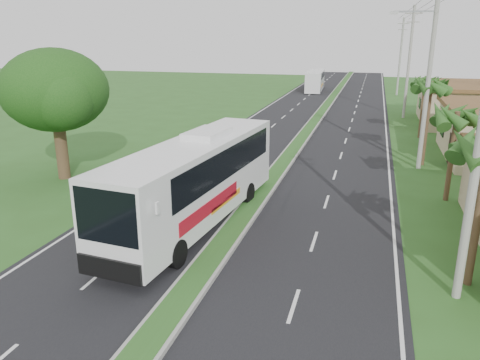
# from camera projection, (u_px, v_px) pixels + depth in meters

# --- Properties ---
(ground) EXTENTS (180.00, 180.00, 0.00)m
(ground) POSITION_uv_depth(u_px,v_px,m) (190.00, 290.00, 15.62)
(ground) COLOR #2A531E
(ground) RESTS_ON ground
(road_asphalt) EXTENTS (14.00, 160.00, 0.02)m
(road_asphalt) POSITION_uv_depth(u_px,v_px,m) (292.00, 152.00, 34.00)
(road_asphalt) COLOR black
(road_asphalt) RESTS_ON ground
(median_strip) EXTENTS (1.20, 160.00, 0.18)m
(median_strip) POSITION_uv_depth(u_px,v_px,m) (292.00, 151.00, 33.97)
(median_strip) COLOR gray
(median_strip) RESTS_ON ground
(lane_edge_left) EXTENTS (0.12, 160.00, 0.01)m
(lane_edge_left) POSITION_uv_depth(u_px,v_px,m) (205.00, 147.00, 35.75)
(lane_edge_left) COLOR silver
(lane_edge_left) RESTS_ON ground
(lane_edge_right) EXTENTS (0.12, 160.00, 0.01)m
(lane_edge_right) POSITION_uv_depth(u_px,v_px,m) (388.00, 159.00, 32.25)
(lane_edge_right) COLOR silver
(lane_edge_right) RESTS_ON ground
(shop_far) EXTENTS (8.60, 11.60, 3.82)m
(shop_far) POSITION_uv_depth(u_px,v_px,m) (467.00, 104.00, 44.47)
(shop_far) COLOR tan
(shop_far) RESTS_ON ground
(palm_verge_b) EXTENTS (2.40, 2.40, 5.05)m
(palm_verge_b) POSITION_uv_depth(u_px,v_px,m) (457.00, 116.00, 22.90)
(palm_verge_b) COLOR #473321
(palm_verge_b) RESTS_ON ground
(palm_verge_c) EXTENTS (2.40, 2.40, 5.85)m
(palm_verge_c) POSITION_uv_depth(u_px,v_px,m) (431.00, 86.00, 29.27)
(palm_verge_c) COLOR #473321
(palm_verge_c) RESTS_ON ground
(palm_verge_d) EXTENTS (2.40, 2.40, 5.25)m
(palm_verge_d) POSITION_uv_depth(u_px,v_px,m) (425.00, 82.00, 37.57)
(palm_verge_d) COLOR #473321
(palm_verge_d) RESTS_ON ground
(shade_tree) EXTENTS (6.30, 6.00, 7.54)m
(shade_tree) POSITION_uv_depth(u_px,v_px,m) (54.00, 93.00, 26.50)
(shade_tree) COLOR #473321
(shade_tree) RESTS_ON ground
(utility_pole_b) EXTENTS (3.20, 0.28, 12.00)m
(utility_pole_b) POSITION_uv_depth(u_px,v_px,m) (429.00, 68.00, 28.10)
(utility_pole_b) COLOR gray
(utility_pole_b) RESTS_ON ground
(utility_pole_c) EXTENTS (1.60, 0.28, 11.00)m
(utility_pole_c) POSITION_uv_depth(u_px,v_px,m) (409.00, 61.00, 46.64)
(utility_pole_c) COLOR gray
(utility_pole_c) RESTS_ON ground
(utility_pole_d) EXTENTS (1.60, 0.28, 10.50)m
(utility_pole_d) POSITION_uv_depth(u_px,v_px,m) (400.00, 56.00, 65.09)
(utility_pole_d) COLOR gray
(utility_pole_d) RESTS_ON ground
(coach_bus_main) EXTENTS (3.88, 12.77, 4.07)m
(coach_bus_main) POSITION_uv_depth(u_px,v_px,m) (196.00, 176.00, 20.53)
(coach_bus_main) COLOR white
(coach_bus_main) RESTS_ON ground
(coach_bus_far) EXTENTS (2.76, 10.39, 3.00)m
(coach_bus_far) POSITION_uv_depth(u_px,v_px,m) (315.00, 80.00, 71.34)
(coach_bus_far) COLOR white
(coach_bus_far) RESTS_ON ground
(motorcyclist) EXTENTS (1.87, 1.07, 2.35)m
(motorcyclist) POSITION_uv_depth(u_px,v_px,m) (226.00, 176.00, 25.39)
(motorcyclist) COLOR black
(motorcyclist) RESTS_ON ground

